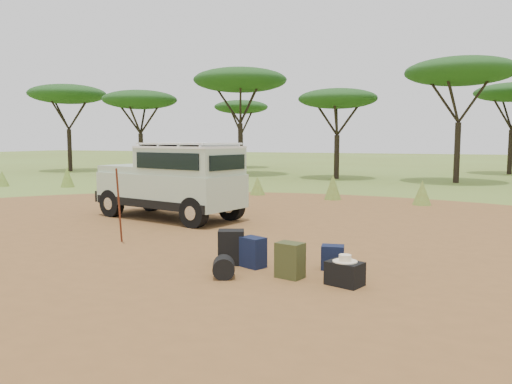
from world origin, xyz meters
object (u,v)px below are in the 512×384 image
at_px(backpack_black, 231,247).
at_px(backpack_olive, 290,260).
at_px(duffel_navy, 333,258).
at_px(hard_case, 345,274).
at_px(safari_vehicle, 173,182).
at_px(backpack_navy, 253,252).
at_px(walking_staff, 119,206).

height_order(backpack_black, backpack_olive, backpack_black).
height_order(duffel_navy, hard_case, duffel_navy).
relative_size(safari_vehicle, backpack_olive, 8.03).
distance_m(backpack_black, backpack_olive, 1.25).
xyz_separation_m(safari_vehicle, backpack_navy, (3.86, -3.89, -0.72)).
relative_size(safari_vehicle, hard_case, 8.89).
relative_size(safari_vehicle, backpack_black, 7.48).
bearing_deg(backpack_black, walking_staff, 144.79).
height_order(walking_staff, backpack_black, walking_staff).
relative_size(backpack_black, hard_case, 1.19).
bearing_deg(hard_case, backpack_black, -174.97).
xyz_separation_m(backpack_black, hard_case, (2.03, -0.50, -0.12)).
xyz_separation_m(backpack_olive, duffel_navy, (0.49, 0.72, -0.07)).
bearing_deg(duffel_navy, backpack_olive, -133.64).
height_order(backpack_black, hard_case, backpack_black).
distance_m(walking_staff, backpack_olive, 4.10).
relative_size(backpack_black, backpack_navy, 1.16).
distance_m(walking_staff, hard_case, 4.95).
bearing_deg(backpack_navy, hard_case, 7.54).
bearing_deg(backpack_olive, hard_case, 8.72).
bearing_deg(safari_vehicle, backpack_navy, -31.57).
height_order(walking_staff, hard_case, walking_staff).
xyz_separation_m(backpack_black, backpack_navy, (0.42, -0.04, -0.04)).
bearing_deg(backpack_olive, duffel_navy, 69.69).
bearing_deg(backpack_olive, walking_staff, 178.55).
distance_m(safari_vehicle, backpack_navy, 5.53).
distance_m(backpack_black, duffel_navy, 1.69).
bearing_deg(backpack_black, duffel_navy, -11.88).
height_order(safari_vehicle, hard_case, safari_vehicle).
distance_m(backpack_black, backpack_navy, 0.42).
distance_m(safari_vehicle, backpack_black, 5.21).
distance_m(walking_staff, backpack_black, 2.87).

